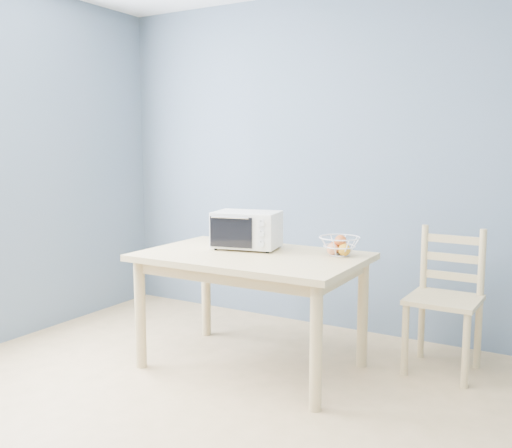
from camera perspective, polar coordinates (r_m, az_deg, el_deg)
The scene contains 5 objects.
room at distance 2.50m, azimuth -10.75°, elevation 4.61°, with size 4.01×4.51×2.61m.
dining_table at distance 3.67m, azimuth -0.43°, elevation -4.56°, with size 1.40×0.90×0.75m.
toaster_oven at distance 3.81m, azimuth -1.18°, elevation -0.52°, with size 0.48×0.39×0.25m.
fruit_basket at distance 3.61m, azimuth 8.32°, elevation -2.16°, with size 0.28×0.28×0.13m.
dining_chair at distance 3.86m, azimuth 18.41°, elevation -7.36°, with size 0.44×0.44×0.91m.
Camera 1 is at (1.63, -1.89, 1.43)m, focal length 40.00 mm.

